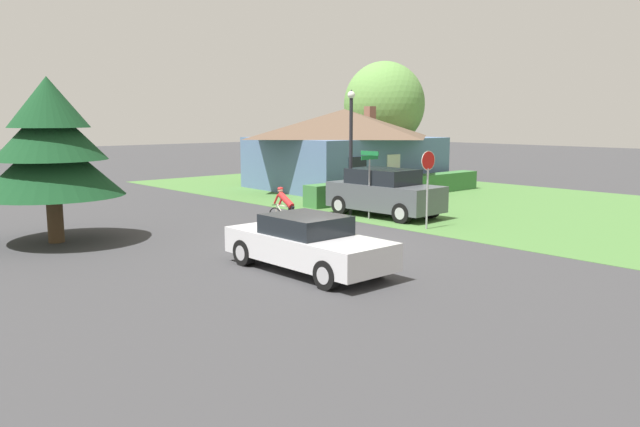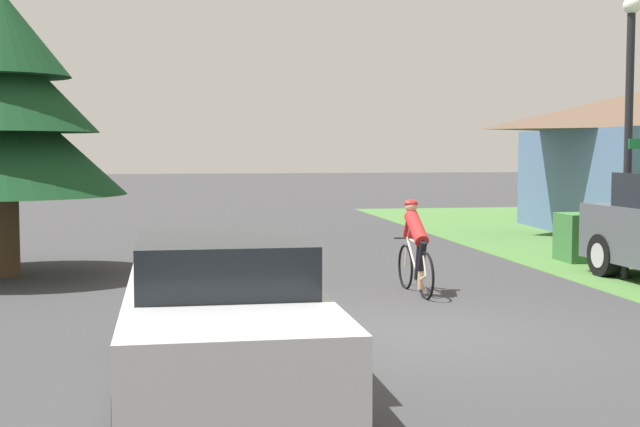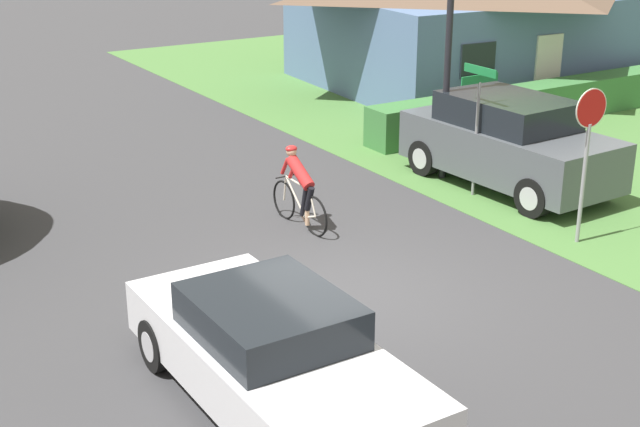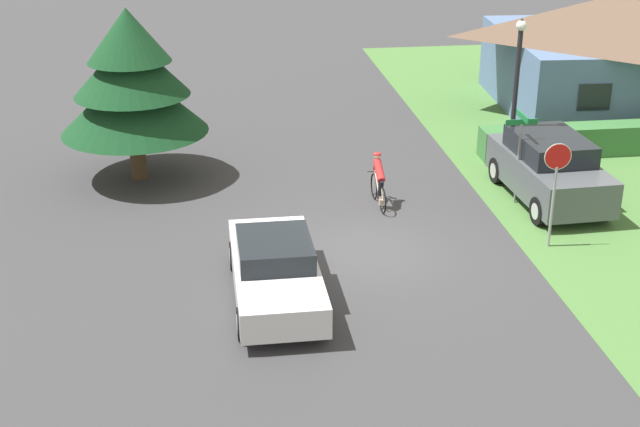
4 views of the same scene
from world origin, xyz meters
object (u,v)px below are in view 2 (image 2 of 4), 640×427
at_px(street_lamp, 629,113).
at_px(conifer_tall_near, 2,108).
at_px(cyclist, 416,249).
at_px(sedan_left_lane, 223,315).

bearing_deg(street_lamp, conifer_tall_near, 168.47).
height_order(street_lamp, conifer_tall_near, conifer_tall_near).
xyz_separation_m(cyclist, street_lamp, (4.01, 0.87, 2.17)).
bearing_deg(conifer_tall_near, sedan_left_lane, -67.10).
bearing_deg(cyclist, sedan_left_lane, 144.63).
distance_m(sedan_left_lane, cyclist, 5.95).
xyz_separation_m(sedan_left_lane, street_lamp, (7.30, 5.83, 2.19)).
bearing_deg(conifer_tall_near, street_lamp, -11.53).
relative_size(sedan_left_lane, street_lamp, 0.96).
relative_size(sedan_left_lane, conifer_tall_near, 0.93).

